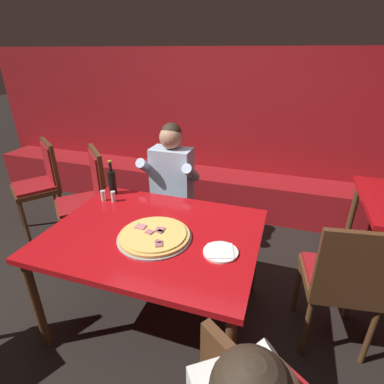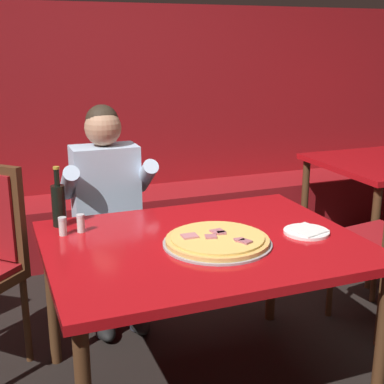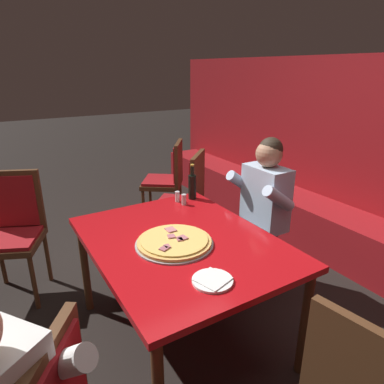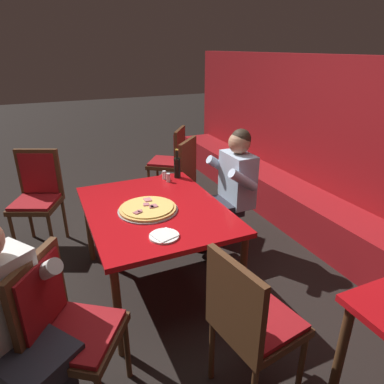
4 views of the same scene
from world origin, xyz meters
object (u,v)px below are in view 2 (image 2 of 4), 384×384
pizza (217,240)px  shaker_oregano (81,224)px  diner_seated_blue_shirt (109,206)px  shaker_parmesan (63,227)px  plate_white_paper (306,232)px  beer_bottle (59,204)px  main_dining_table (203,255)px

pizza → shaker_oregano: (-0.53, 0.37, 0.02)m
pizza → shaker_oregano: 0.65m
shaker_oregano → diner_seated_blue_shirt: (0.25, 0.54, -0.10)m
pizza → shaker_parmesan: 0.71m
plate_white_paper → shaker_oregano: bearing=158.1°
shaker_parmesan → shaker_oregano: bearing=8.3°
beer_bottle → shaker_oregano: beer_bottle is taller
shaker_parmesan → shaker_oregano: size_ratio=1.00×
plate_white_paper → beer_bottle: size_ratio=0.72×
shaker_oregano → pizza: bearing=-35.0°
shaker_oregano → plate_white_paper: bearing=-21.9°
plate_white_paper → shaker_parmesan: shaker_parmesan is taller
pizza → diner_seated_blue_shirt: size_ratio=0.38×
pizza → plate_white_paper: 0.44m
main_dining_table → plate_white_paper: (0.48, -0.09, 0.08)m
main_dining_table → plate_white_paper: plate_white_paper is taller
main_dining_table → shaker_parmesan: 0.65m
shaker_oregano → shaker_parmesan: bearing=-171.7°
main_dining_table → shaker_parmesan: shaker_parmesan is taller
diner_seated_blue_shirt → main_dining_table: bearing=-74.1°
pizza → diner_seated_blue_shirt: diner_seated_blue_shirt is taller
diner_seated_blue_shirt → shaker_parmesan: bearing=-121.1°
plate_white_paper → shaker_parmesan: (-1.05, 0.38, 0.03)m
plate_white_paper → shaker_oregano: 1.05m
plate_white_paper → shaker_oregano: size_ratio=2.44×
pizza → plate_white_paper: bearing=-2.5°
pizza → beer_bottle: bearing=140.8°
beer_bottle → shaker_parmesan: (-0.00, -0.14, -0.07)m
main_dining_table → plate_white_paper: bearing=-10.4°
beer_bottle → shaker_parmesan: 0.16m
pizza → main_dining_table: bearing=119.2°
plate_white_paper → diner_seated_blue_shirt: bearing=127.7°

